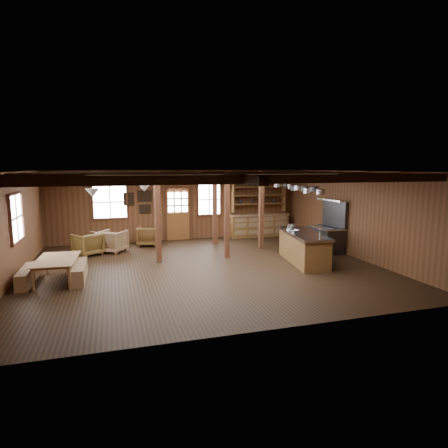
{
  "coord_description": "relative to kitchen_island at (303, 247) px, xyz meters",
  "views": [
    {
      "loc": [
        -2.5,
        -10.39,
        2.91
      ],
      "look_at": [
        0.86,
        0.86,
        1.13
      ],
      "focal_mm": 30.0,
      "sensor_mm": 36.0,
      "label": 1
    }
  ],
  "objects": [
    {
      "name": "room",
      "position": [
        -3.06,
        0.31,
        0.92
      ],
      "size": [
        10.04,
        9.04,
        2.84
      ],
      "color": "black",
      "rests_on": "ground"
    },
    {
      "name": "ceiling_joists",
      "position": [
        -3.06,
        0.49,
        2.2
      ],
      "size": [
        9.8,
        8.82,
        0.18
      ],
      "color": "black",
      "rests_on": "ceiling"
    },
    {
      "name": "timber_posts",
      "position": [
        -2.54,
        2.39,
        0.92
      ],
      "size": [
        3.95,
        2.35,
        2.8
      ],
      "color": "#4A2715",
      "rests_on": "floor"
    },
    {
      "name": "back_door",
      "position": [
        -3.06,
        4.76,
        0.4
      ],
      "size": [
        1.02,
        0.08,
        2.15
      ],
      "color": "brown",
      "rests_on": "floor"
    },
    {
      "name": "window_back_left",
      "position": [
        -5.66,
        4.77,
        1.12
      ],
      "size": [
        1.32,
        0.06,
        1.32
      ],
      "color": "white",
      "rests_on": "wall_back"
    },
    {
      "name": "window_back_right",
      "position": [
        -1.76,
        4.77,
        1.12
      ],
      "size": [
        1.02,
        0.06,
        1.32
      ],
      "color": "white",
      "rests_on": "wall_back"
    },
    {
      "name": "window_left",
      "position": [
        -8.02,
        0.81,
        1.12
      ],
      "size": [
        0.14,
        1.24,
        1.32
      ],
      "color": "white",
      "rests_on": "wall_back"
    },
    {
      "name": "notice_boards",
      "position": [
        -4.56,
        4.77,
        1.16
      ],
      "size": [
        1.08,
        0.03,
        0.9
      ],
      "color": "silver",
      "rests_on": "wall_back"
    },
    {
      "name": "back_counter",
      "position": [
        0.34,
        4.52,
        0.12
      ],
      "size": [
        2.55,
        0.6,
        2.45
      ],
      "color": "brown",
      "rests_on": "floor"
    },
    {
      "name": "pendant_lamps",
      "position": [
        -5.31,
        1.31,
        1.77
      ],
      "size": [
        1.86,
        2.36,
        0.66
      ],
      "color": "#2E2E30",
      "rests_on": "ceiling"
    },
    {
      "name": "pot_rack",
      "position": [
        0.09,
        0.56,
        1.8
      ],
      "size": [
        0.39,
        3.0,
        0.43
      ],
      "color": "#2E2E30",
      "rests_on": "ceiling"
    },
    {
      "name": "kitchen_island",
      "position": [
        0.0,
        0.0,
        0.0
      ],
      "size": [
        1.23,
        2.6,
        1.2
      ],
      "rotation": [
        0.0,
        0.0,
        -0.15
      ],
      "color": "brown",
      "rests_on": "floor"
    },
    {
      "name": "step_stool",
      "position": [
        -0.06,
        0.12,
        -0.29
      ],
      "size": [
        0.49,
        0.42,
        0.37
      ],
      "primitive_type": "cube",
      "rotation": [
        0.0,
        0.0,
        0.36
      ],
      "color": "olive",
      "rests_on": "floor"
    },
    {
      "name": "commercial_range",
      "position": [
        1.59,
        1.22,
        0.12
      ],
      "size": [
        0.78,
        1.48,
        1.82
      ],
      "color": "#2E2E30",
      "rests_on": "floor"
    },
    {
      "name": "dining_table",
      "position": [
        -6.96,
        0.04,
        -0.18
      ],
      "size": [
        1.04,
        1.76,
        0.6
      ],
      "primitive_type": "imported",
      "rotation": [
        0.0,
        0.0,
        1.52
      ],
      "color": "olive",
      "rests_on": "floor"
    },
    {
      "name": "bench_wall",
      "position": [
        -7.71,
        0.04,
        -0.28
      ],
      "size": [
        0.28,
        1.47,
        0.4
      ],
      "primitive_type": "cube",
      "color": "olive",
      "rests_on": "floor"
    },
    {
      "name": "bench_aisle",
      "position": [
        -6.46,
        0.04,
        -0.26
      ],
      "size": [
        0.29,
        1.57,
        0.43
      ],
      "primitive_type": "cube",
      "color": "olive",
      "rests_on": "floor"
    },
    {
      "name": "armchair_a",
      "position": [
        -6.42,
        2.96,
        -0.11
      ],
      "size": [
        1.12,
        1.13,
        0.75
      ],
      "primitive_type": "imported",
      "rotation": [
        0.0,
        0.0,
        3.74
      ],
      "color": "brown",
      "rests_on": "floor"
    },
    {
      "name": "armchair_b",
      "position": [
        -4.34,
        3.97,
        -0.12
      ],
      "size": [
        0.94,
        0.95,
        0.72
      ],
      "primitive_type": "imported",
      "rotation": [
        0.0,
        0.0,
        2.9
      ],
      "color": "brown",
      "rests_on": "floor"
    },
    {
      "name": "armchair_c",
      "position": [
        -5.62,
        3.18,
        -0.1
      ],
      "size": [
        1.14,
        1.14,
        0.76
      ],
      "primitive_type": "imported",
      "rotation": [
        0.0,
        0.0,
        2.58
      ],
      "color": "brown",
      "rests_on": "floor"
    },
    {
      "name": "counter_pot",
      "position": [
        -0.05,
        0.75,
        0.54
      ],
      "size": [
        0.28,
        0.28,
        0.17
      ],
      "primitive_type": "cylinder",
      "color": "#AEB1B5",
      "rests_on": "kitchen_island"
    },
    {
      "name": "bowl",
      "position": [
        -0.24,
        0.17,
        0.5
      ],
      "size": [
        0.34,
        0.34,
        0.07
      ],
      "primitive_type": "imported",
      "rotation": [
        0.0,
        0.0,
        0.24
      ],
      "color": "silver",
      "rests_on": "kitchen_island"
    }
  ]
}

